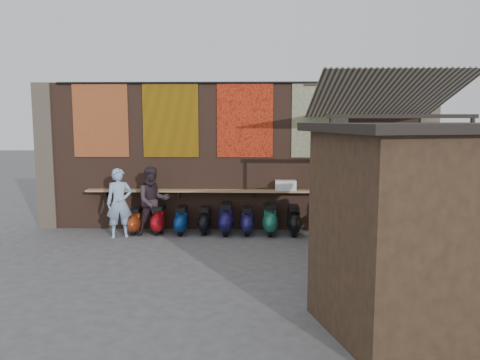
{
  "coord_description": "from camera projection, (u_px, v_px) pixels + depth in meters",
  "views": [
    {
      "loc": [
        0.55,
        -10.11,
        3.02
      ],
      "look_at": [
        0.21,
        1.2,
        1.55
      ],
      "focal_mm": 35.0,
      "sensor_mm": 36.0,
      "label": 1
    }
  ],
  "objects": [
    {
      "name": "ground",
      "position": [
        229.0,
        256.0,
        10.43
      ],
      "size": [
        70.0,
        70.0,
        0.0
      ],
      "primitive_type": "plane",
      "color": "#474749",
      "rests_on": "ground"
    },
    {
      "name": "brick_wall",
      "position": [
        234.0,
        157.0,
        12.85
      ],
      "size": [
        10.0,
        0.4,
        4.0
      ],
      "primitive_type": "cube",
      "color": "brown",
      "rests_on": "ground"
    },
    {
      "name": "pier_left",
      "position": [
        48.0,
        156.0,
        13.0
      ],
      "size": [
        0.5,
        0.5,
        4.0
      ],
      "primitive_type": "cube",
      "color": "#4C4238",
      "rests_on": "ground"
    },
    {
      "name": "pier_right",
      "position": [
        425.0,
        157.0,
        12.69
      ],
      "size": [
        0.5,
        0.5,
        4.0
      ],
      "primitive_type": "cube",
      "color": "#4C4238",
      "rests_on": "ground"
    },
    {
      "name": "eating_counter",
      "position": [
        234.0,
        191.0,
        12.59
      ],
      "size": [
        8.0,
        0.32,
        0.05
      ],
      "primitive_type": "cube",
      "color": "#9E7A51",
      "rests_on": "brick_wall"
    },
    {
      "name": "shelf_box",
      "position": [
        286.0,
        185.0,
        12.5
      ],
      "size": [
        0.56,
        0.28,
        0.27
      ],
      "primitive_type": "cube",
      "color": "white",
      "rests_on": "eating_counter"
    },
    {
      "name": "tapestry_redgold",
      "position": [
        101.0,
        120.0,
        12.6
      ],
      "size": [
        1.5,
        0.02,
        2.0
      ],
      "primitive_type": "cube",
      "color": "maroon",
      "rests_on": "brick_wall"
    },
    {
      "name": "tapestry_sun",
      "position": [
        171.0,
        120.0,
        12.55
      ],
      "size": [
        1.5,
        0.02,
        2.0
      ],
      "primitive_type": "cube",
      "color": "orange",
      "rests_on": "brick_wall"
    },
    {
      "name": "tapestry_orange",
      "position": [
        245.0,
        120.0,
        12.49
      ],
      "size": [
        1.5,
        0.02,
        2.0
      ],
      "primitive_type": "cube",
      "color": "red",
      "rests_on": "brick_wall"
    },
    {
      "name": "tapestry_multi",
      "position": [
        320.0,
        120.0,
        12.43
      ],
      "size": [
        1.5,
        0.02,
        2.0
      ],
      "primitive_type": "cube",
      "color": "#2B55A0",
      "rests_on": "brick_wall"
    },
    {
      "name": "hang_rail",
      "position": [
        234.0,
        83.0,
        12.36
      ],
      "size": [
        9.5,
        0.06,
        0.06
      ],
      "primitive_type": "cylinder",
      "rotation": [
        0.0,
        1.57,
        0.0
      ],
      "color": "black",
      "rests_on": "brick_wall"
    },
    {
      "name": "scooter_stool_0",
      "position": [
        135.0,
        221.0,
        12.42
      ],
      "size": [
        0.32,
        0.71,
        0.68
      ],
      "primitive_type": null,
      "color": "maroon",
      "rests_on": "ground"
    },
    {
      "name": "scooter_stool_1",
      "position": [
        159.0,
        220.0,
        12.44
      ],
      "size": [
        0.35,
        0.77,
        0.73
      ],
      "primitive_type": null,
      "color": "#9F0C14",
      "rests_on": "ground"
    },
    {
      "name": "scooter_stool_2",
      "position": [
        182.0,
        221.0,
        12.36
      ],
      "size": [
        0.34,
        0.75,
        0.71
      ],
      "primitive_type": null,
      "color": "navy",
      "rests_on": "ground"
    },
    {
      "name": "scooter_stool_3",
      "position": [
        205.0,
        220.0,
        12.43
      ],
      "size": [
        0.33,
        0.73,
        0.7
      ],
      "primitive_type": null,
      "color": "black",
      "rests_on": "ground"
    },
    {
      "name": "scooter_stool_4",
      "position": [
        226.0,
        219.0,
        12.35
      ],
      "size": [
        0.38,
        0.85,
        0.81
      ],
      "primitive_type": null,
      "color": "#151245",
      "rests_on": "ground"
    },
    {
      "name": "scooter_stool_5",
      "position": [
        247.0,
        221.0,
        12.33
      ],
      "size": [
        0.34,
        0.75,
        0.71
      ],
      "primitive_type": null,
      "color": "#1D1753",
      "rests_on": "ground"
    },
    {
      "name": "scooter_stool_6",
      "position": [
        270.0,
        219.0,
        12.3
      ],
      "size": [
        0.38,
        0.84,
        0.8
      ],
      "primitive_type": null,
      "color": "#19654D",
      "rests_on": "ground"
    },
    {
      "name": "scooter_stool_7",
      "position": [
        294.0,
        220.0,
        12.29
      ],
      "size": [
        0.36,
        0.8,
        0.76
      ],
      "primitive_type": null,
      "color": "black",
      "rests_on": "ground"
    },
    {
      "name": "diner_left",
      "position": [
        119.0,
        203.0,
        11.96
      ],
      "size": [
        0.75,
        0.6,
        1.78
      ],
      "primitive_type": "imported",
      "rotation": [
        0.0,
        0.0,
        0.31
      ],
      "color": "#97B6DC",
      "rests_on": "ground"
    },
    {
      "name": "diner_right",
      "position": [
        153.0,
        201.0,
        12.22
      ],
      "size": [
        1.08,
        0.99,
        1.79
      ],
      "primitive_type": "imported",
      "rotation": [
        0.0,
        0.0,
        0.45
      ],
      "color": "#33282F",
      "rests_on": "ground"
    },
    {
      "name": "shopper_navy",
      "position": [
        397.0,
        219.0,
        10.12
      ],
      "size": [
        1.11,
        0.65,
        1.77
      ],
      "primitive_type": "imported",
      "rotation": [
        0.0,
        0.0,
        3.37
      ],
      "color": "black",
      "rests_on": "ground"
    },
    {
      "name": "shopper_grey",
      "position": [
        431.0,
        232.0,
        9.37
      ],
      "size": [
        1.13,
        1.08,
        1.54
      ],
      "primitive_type": "imported",
      "rotation": [
        0.0,
        0.0,
        2.44
      ],
      "color": "#5E5D63",
      "rests_on": "ground"
    },
    {
      "name": "shopper_tan",
      "position": [
        325.0,
        216.0,
        11.16
      ],
      "size": [
        0.83,
        0.84,
        1.46
      ],
      "primitive_type": "imported",
      "rotation": [
        0.0,
        0.0,
        0.81
      ],
      "color": "#7D5E50",
      "rests_on": "ground"
    },
    {
      "name": "market_stall",
      "position": [
        422.0,
        233.0,
        6.62
      ],
      "size": [
        3.08,
        2.63,
        2.85
      ],
      "primitive_type": "cube",
      "rotation": [
        0.0,
        0.0,
        0.28
      ],
      "color": "black",
      "rests_on": "ground"
    },
    {
      "name": "stall_roof",
      "position": [
        428.0,
        127.0,
        6.43
      ],
      "size": [
        3.46,
        3.0,
        0.12
      ],
      "primitive_type": "cube",
      "rotation": [
        0.0,
        0.0,
        0.28
      ],
      "color": "black",
      "rests_on": "market_stall"
    },
    {
      "name": "stall_sign",
      "position": [
        385.0,
        179.0,
        7.51
      ],
      "size": [
        1.16,
        0.37,
        0.5
      ],
      "primitive_type": "cube",
      "rotation": [
        0.0,
        0.0,
        0.28
      ],
      "color": "gold",
      "rests_on": "market_stall"
    },
    {
      "name": "stall_shelf",
      "position": [
        382.0,
        241.0,
        7.65
      ],
      "size": [
        2.12,
        0.71,
        0.06
      ],
      "primitive_type": "cube",
      "rotation": [
        0.0,
        0.0,
        0.28
      ],
      "color": "#473321",
      "rests_on": "market_stall"
    },
    {
      "name": "awning_canvas",
      "position": [
        382.0,
        96.0,
        10.76
      ],
      "size": [
        3.2,
        3.28,
        0.97
      ],
      "primitive_type": "cube",
      "rotation": [
        -0.28,
        0.0,
        0.0
      ],
      "color": "beige",
      "rests_on": "brick_wall"
    },
    {
      "name": "awning_ledger",
      "position": [
        367.0,
        84.0,
        12.28
      ],
      "size": [
        3.3,
        0.08,
        0.12
      ],
      "primitive_type": "cube",
      "color": "#33261C",
      "rests_on": "brick_wall"
    },
    {
      "name": "awning_header",
      "position": [
        402.0,
        116.0,
        9.33
      ],
      "size": [
        3.0,
        0.08,
        0.08
      ],
      "primitive_type": "cube",
      "color": "black",
      "rests_on": "awning_post_left"
    },
    {
      "name": "awning_post_left",
      "position": [
        330.0,
        191.0,
        9.57
      ],
      "size": [
        0.09,
        0.09,
        3.1
      ],
      "primitive_type": "cylinder",
      "color": "black",
      "rests_on": "ground"
    },
    {
      "name": "awning_post_right",
      "position": [
        468.0,
        192.0,
        9.49
      ],
      "size": [
        0.09,
        0.09,
        3.1
      ],
      "primitive_type": "cylinder",
      "color": "black",
      "rests_on": "ground"
    }
  ]
}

